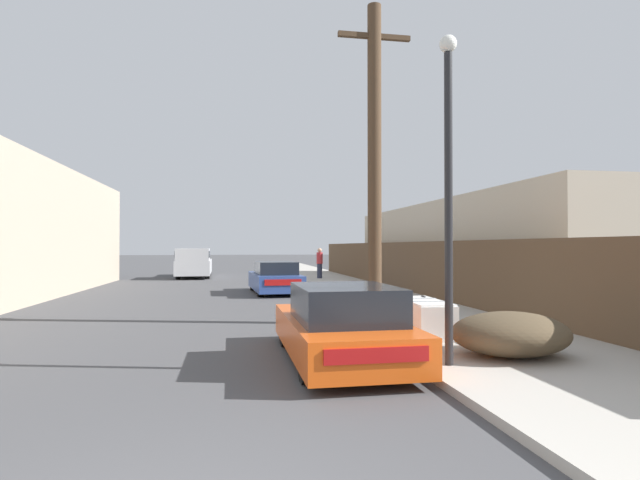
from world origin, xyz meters
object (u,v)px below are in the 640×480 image
pickup_truck (194,263)px  street_lamp (448,174)px  parked_sports_car_red (341,326)px  pedestrian (320,263)px  discarded_fridge (423,317)px  utility_pole (374,158)px  brush_pile (510,334)px  car_parked_mid (275,278)px

pickup_truck → street_lamp: (5.46, -23.71, 2.06)m
parked_sports_car_red → pedestrian: bearing=80.7°
parked_sports_car_red → discarded_fridge: bearing=36.7°
discarded_fridge → parked_sports_car_red: (-2.01, -1.53, 0.11)m
discarded_fridge → utility_pole: utility_pole is taller
discarded_fridge → utility_pole: bearing=102.5°
pickup_truck → discarded_fridge: bearing=104.7°
brush_pile → street_lamp: bearing=-161.5°
car_parked_mid → pickup_truck: bearing=106.9°
utility_pole → pedestrian: utility_pole is taller
parked_sports_car_red → pedestrian: (2.93, 19.08, 0.40)m
parked_sports_car_red → pickup_truck: 23.07m
utility_pole → pedestrian: bearing=85.1°
car_parked_mid → street_lamp: size_ratio=0.89×
pedestrian → utility_pole: bearing=-94.9°
pickup_truck → pedestrian: 7.88m
car_parked_mid → parked_sports_car_red: bearing=-92.9°
street_lamp → car_parked_mid: bearing=96.6°
utility_pole → parked_sports_car_red: bearing=-113.8°
pickup_truck → pedestrian: pedestrian is taller
discarded_fridge → brush_pile: (0.63, -2.13, 0.01)m
parked_sports_car_red → street_lamp: (1.40, -1.01, 2.38)m
street_lamp → utility_pole: bearing=87.3°
utility_pole → pickup_truck: bearing=106.6°
car_parked_mid → pedestrian: (3.03, 7.05, 0.37)m
discarded_fridge → pedestrian: bearing=89.5°
street_lamp → pedestrian: bearing=85.6°
parked_sports_car_red → brush_pile: 2.70m
street_lamp → brush_pile: street_lamp is taller
discarded_fridge → pedestrian: pedestrian is taller
pedestrian → brush_pile: bearing=-90.9°
utility_pole → brush_pile: size_ratio=3.99×
car_parked_mid → street_lamp: street_lamp is taller
car_parked_mid → brush_pile: (2.73, -12.63, -0.13)m
street_lamp → pedestrian: 20.24m
parked_sports_car_red → street_lamp: street_lamp is taller
pickup_truck → pedestrian: size_ratio=3.52×
discarded_fridge → pickup_truck: pickup_truck is taller
pickup_truck → car_parked_mid: bearing=109.1°
pedestrian → discarded_fridge: bearing=-93.0°
brush_pile → pickup_truck: bearing=106.0°
parked_sports_car_red → car_parked_mid: bearing=89.9°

